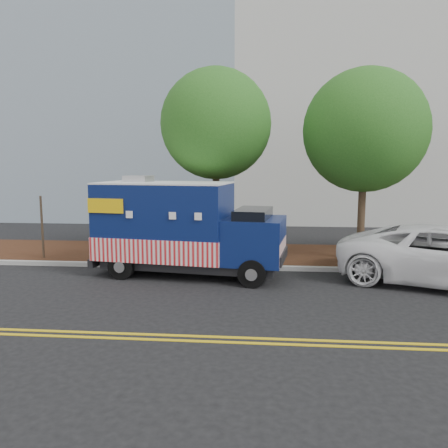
{
  "coord_description": "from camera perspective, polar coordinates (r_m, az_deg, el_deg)",
  "views": [
    {
      "loc": [
        3.66,
        -12.94,
        3.51
      ],
      "look_at": [
        2.44,
        0.6,
        1.65
      ],
      "focal_mm": 35.0,
      "sensor_mm": 36.0,
      "label": 1
    }
  ],
  "objects": [
    {
      "name": "office_building",
      "position": [
        36.88,
        2.57,
        26.26
      ],
      "size": [
        46.0,
        20.0,
        30.4
      ],
      "color": "silver",
      "rests_on": "ground"
    },
    {
      "name": "centerline_far",
      "position": [
        9.68,
        -18.02,
        -13.85
      ],
      "size": [
        120.0,
        0.1,
        0.01
      ],
      "primitive_type": "cube",
      "color": "gold",
      "rests_on": "ground"
    },
    {
      "name": "curb",
      "position": [
        15.2,
        -8.97,
        -5.38
      ],
      "size": [
        120.0,
        0.18,
        0.15
      ],
      "primitive_type": "cube",
      "color": "#9E9E99",
      "rests_on": "ground"
    },
    {
      "name": "mulch_strip",
      "position": [
        17.19,
        -7.27,
        -3.81
      ],
      "size": [
        120.0,
        4.0,
        0.15
      ],
      "primitive_type": "cube",
      "color": "black",
      "rests_on": "ground"
    },
    {
      "name": "centerline_near",
      "position": [
        9.89,
        -17.43,
        -13.35
      ],
      "size": [
        120.0,
        0.1,
        0.01
      ],
      "primitive_type": "cube",
      "color": "gold",
      "rests_on": "ground"
    },
    {
      "name": "sign_post",
      "position": [
        17.02,
        -22.65,
        -0.62
      ],
      "size": [
        0.06,
        0.06,
        2.4
      ],
      "primitive_type": "cube",
      "color": "#473828",
      "rests_on": "ground"
    },
    {
      "name": "tree_c",
      "position": [
        16.09,
        17.93,
        11.51
      ],
      "size": [
        4.24,
        4.24,
        6.79
      ],
      "color": "#38281C",
      "rests_on": "ground"
    },
    {
      "name": "food_truck",
      "position": [
        13.95,
        -5.68,
        -0.83
      ],
      "size": [
        6.24,
        3.03,
        3.16
      ],
      "rotation": [
        0.0,
        0.0,
        -0.14
      ],
      "color": "black",
      "rests_on": "ground"
    },
    {
      "name": "tree_b",
      "position": [
        16.14,
        -1.06,
        12.89
      ],
      "size": [
        3.99,
        3.99,
        6.95
      ],
      "color": "#38281C",
      "rests_on": "ground"
    },
    {
      "name": "ground",
      "position": [
        13.9,
        -10.37,
        -6.98
      ],
      "size": [
        120.0,
        120.0,
        0.0
      ],
      "primitive_type": "plane",
      "color": "black",
      "rests_on": "ground"
    }
  ]
}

